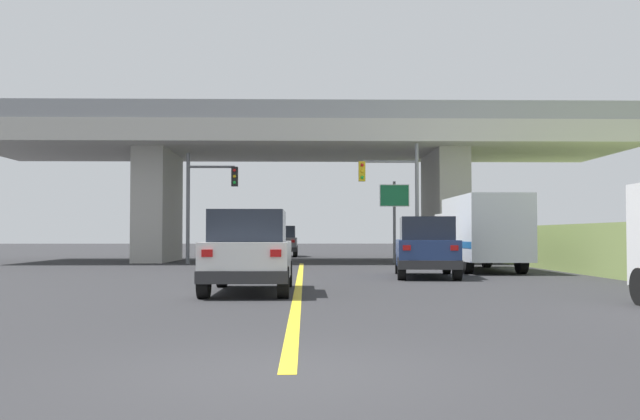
{
  "coord_description": "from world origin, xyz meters",
  "views": [
    {
      "loc": [
        0.19,
        -7.37,
        1.42
      ],
      "look_at": [
        0.62,
        13.99,
        2.17
      ],
      "focal_mm": 40.33,
      "sensor_mm": 36.0,
      "label": 1
    }
  ],
  "objects_px": {
    "box_truck": "(480,232)",
    "traffic_signal_farside": "(205,194)",
    "suv_lead": "(249,252)",
    "traffic_signal_nearside": "(398,189)",
    "highway_sign": "(394,204)",
    "suv_crossing": "(426,247)",
    "sedan_oncoming": "(283,241)"
  },
  "relations": [
    {
      "from": "suv_lead",
      "to": "traffic_signal_nearside",
      "type": "relative_size",
      "value": 0.8
    },
    {
      "from": "box_truck",
      "to": "highway_sign",
      "type": "distance_m",
      "value": 8.53
    },
    {
      "from": "suv_crossing",
      "to": "sedan_oncoming",
      "type": "xyz_separation_m",
      "value": [
        -5.57,
        23.28,
        -0.01
      ]
    },
    {
      "from": "traffic_signal_farside",
      "to": "suv_lead",
      "type": "bearing_deg",
      "value": -78.49
    },
    {
      "from": "traffic_signal_farside",
      "to": "highway_sign",
      "type": "relative_size",
      "value": 1.31
    },
    {
      "from": "box_truck",
      "to": "traffic_signal_farside",
      "type": "distance_m",
      "value": 13.87
    },
    {
      "from": "suv_crossing",
      "to": "traffic_signal_farside",
      "type": "height_order",
      "value": "traffic_signal_farside"
    },
    {
      "from": "box_truck",
      "to": "traffic_signal_nearside",
      "type": "relative_size",
      "value": 1.27
    },
    {
      "from": "sedan_oncoming",
      "to": "traffic_signal_nearside",
      "type": "xyz_separation_m",
      "value": [
        5.95,
        -13.03,
        2.62
      ]
    },
    {
      "from": "suv_lead",
      "to": "highway_sign",
      "type": "bearing_deg",
      "value": 72.35
    },
    {
      "from": "suv_lead",
      "to": "suv_crossing",
      "type": "height_order",
      "value": "same"
    },
    {
      "from": "traffic_signal_nearside",
      "to": "highway_sign",
      "type": "distance_m",
      "value": 2.05
    },
    {
      "from": "suv_lead",
      "to": "highway_sign",
      "type": "height_order",
      "value": "highway_sign"
    },
    {
      "from": "box_truck",
      "to": "highway_sign",
      "type": "relative_size",
      "value": 1.79
    },
    {
      "from": "highway_sign",
      "to": "traffic_signal_farside",
      "type": "bearing_deg",
      "value": -172.9
    },
    {
      "from": "traffic_signal_nearside",
      "to": "traffic_signal_farside",
      "type": "distance_m",
      "value": 9.44
    },
    {
      "from": "box_truck",
      "to": "suv_lead",
      "type": "bearing_deg",
      "value": -128.24
    },
    {
      "from": "suv_lead",
      "to": "box_truck",
      "type": "height_order",
      "value": "box_truck"
    },
    {
      "from": "suv_crossing",
      "to": "box_truck",
      "type": "height_order",
      "value": "box_truck"
    },
    {
      "from": "box_truck",
      "to": "traffic_signal_farside",
      "type": "relative_size",
      "value": 1.37
    },
    {
      "from": "box_truck",
      "to": "traffic_signal_farside",
      "type": "xyz_separation_m",
      "value": [
        -11.91,
        6.86,
        1.87
      ]
    },
    {
      "from": "suv_crossing",
      "to": "traffic_signal_farside",
      "type": "xyz_separation_m",
      "value": [
        -9.03,
        11.03,
        2.41
      ]
    },
    {
      "from": "suv_lead",
      "to": "traffic_signal_nearside",
      "type": "height_order",
      "value": "traffic_signal_nearside"
    },
    {
      "from": "highway_sign",
      "to": "box_truck",
      "type": "bearing_deg",
      "value": -73.23
    },
    {
      "from": "traffic_signal_nearside",
      "to": "traffic_signal_farside",
      "type": "relative_size",
      "value": 1.08
    },
    {
      "from": "traffic_signal_nearside",
      "to": "highway_sign",
      "type": "relative_size",
      "value": 1.41
    },
    {
      "from": "suv_lead",
      "to": "traffic_signal_farside",
      "type": "relative_size",
      "value": 0.86
    },
    {
      "from": "box_truck",
      "to": "highway_sign",
      "type": "height_order",
      "value": "highway_sign"
    },
    {
      "from": "sedan_oncoming",
      "to": "box_truck",
      "type": "bearing_deg",
      "value": -66.15
    },
    {
      "from": "box_truck",
      "to": "traffic_signal_nearside",
      "type": "xyz_separation_m",
      "value": [
        -2.5,
        6.08,
        2.07
      ]
    },
    {
      "from": "suv_crossing",
      "to": "box_truck",
      "type": "relative_size",
      "value": 0.67
    },
    {
      "from": "suv_crossing",
      "to": "traffic_signal_nearside",
      "type": "relative_size",
      "value": 0.85
    }
  ]
}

